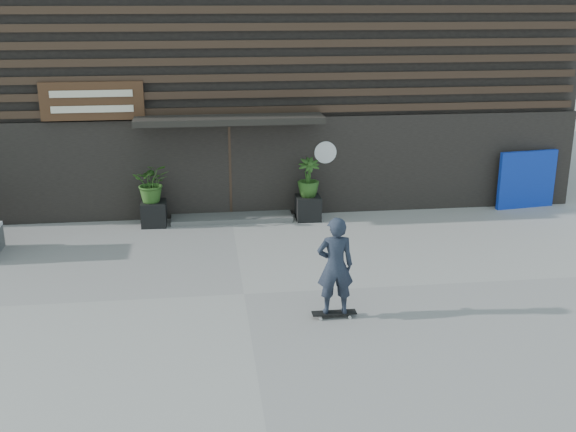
{
  "coord_description": "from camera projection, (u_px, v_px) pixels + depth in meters",
  "views": [
    {
      "loc": [
        -0.7,
        -12.21,
        5.42
      ],
      "look_at": [
        1.0,
        1.29,
        1.1
      ],
      "focal_mm": 43.91,
      "sensor_mm": 36.0,
      "label": 1
    }
  ],
  "objects": [
    {
      "name": "entrance_step",
      "position": [
        232.0,
        217.0,
        17.6
      ],
      "size": [
        3.0,
        0.8,
        0.12
      ],
      "primitive_type": "cube",
      "color": "#51514F",
      "rests_on": "ground"
    },
    {
      "name": "skateboarder",
      "position": [
        335.0,
        266.0,
        12.04
      ],
      "size": [
        0.78,
        0.43,
        1.84
      ],
      "color": "black",
      "rests_on": "ground"
    },
    {
      "name": "building",
      "position": [
        220.0,
        42.0,
        21.48
      ],
      "size": [
        18.0,
        11.0,
        8.0
      ],
      "color": "black",
      "rests_on": "ground"
    },
    {
      "name": "bamboo_right",
      "position": [
        308.0,
        178.0,
        17.33
      ],
      "size": [
        0.54,
        0.54,
        0.96
      ],
      "primitive_type": "imported",
      "color": "#2D591E",
      "rests_on": "planter_pot_right"
    },
    {
      "name": "planter_pot_right",
      "position": [
        308.0,
        208.0,
        17.57
      ],
      "size": [
        0.6,
        0.6,
        0.6
      ],
      "primitive_type": "cube",
      "color": "black",
      "rests_on": "ground"
    },
    {
      "name": "bamboo_left",
      "position": [
        152.0,
        183.0,
        16.88
      ],
      "size": [
        0.86,
        0.75,
        0.96
      ],
      "primitive_type": "imported",
      "color": "#2D591E",
      "rests_on": "planter_pot_left"
    },
    {
      "name": "ground",
      "position": [
        244.0,
        294.0,
        13.27
      ],
      "size": [
        80.0,
        80.0,
        0.0
      ],
      "primitive_type": "plane",
      "color": "#989590",
      "rests_on": "ground"
    },
    {
      "name": "planter_pot_left",
      "position": [
        154.0,
        214.0,
        17.12
      ],
      "size": [
        0.6,
        0.6,
        0.6
      ],
      "primitive_type": "cube",
      "color": "black",
      "rests_on": "ground"
    },
    {
      "name": "blue_tarp",
      "position": [
        527.0,
        180.0,
        18.41
      ],
      "size": [
        1.63,
        0.34,
        1.52
      ],
      "primitive_type": "cube",
      "rotation": [
        0.0,
        0.0,
        0.14
      ],
      "color": "#0C2AA8",
      "rests_on": "ground"
    }
  ]
}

